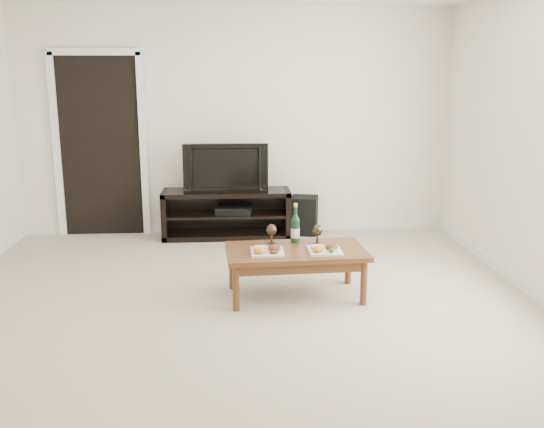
{
  "coord_description": "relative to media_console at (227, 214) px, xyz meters",
  "views": [
    {
      "loc": [
        -0.04,
        -4.32,
        1.89
      ],
      "look_at": [
        0.29,
        0.67,
        0.7
      ],
      "focal_mm": 40.0,
      "sensor_mm": 36.0,
      "label": 1
    }
  ],
  "objects": [
    {
      "name": "doorway",
      "position": [
        -1.43,
        0.24,
        0.75
      ],
      "size": [
        0.9,
        0.02,
        2.05
      ],
      "primitive_type": "cube",
      "color": "black",
      "rests_on": "ground"
    },
    {
      "name": "back_wall",
      "position": [
        0.12,
        0.27,
        1.02
      ],
      "size": [
        5.0,
        0.04,
        2.6
      ],
      "primitive_type": "cube",
      "color": "white",
      "rests_on": "ground"
    },
    {
      "name": "plate_left",
      "position": [
        0.35,
        -2.04,
        0.18
      ],
      "size": [
        0.27,
        0.27,
        0.07
      ],
      "primitive_type": "cube",
      "color": "white",
      "rests_on": "coffee_table"
    },
    {
      "name": "media_console",
      "position": [
        0.0,
        0.0,
        0.0
      ],
      "size": [
        1.46,
        0.45,
        0.55
      ],
      "primitive_type": "cube",
      "color": "black",
      "rests_on": "ground"
    },
    {
      "name": "goblet_right",
      "position": [
        0.8,
        -1.79,
        0.23
      ],
      "size": [
        0.09,
        0.09,
        0.17
      ],
      "primitive_type": null,
      "color": "#352C1D",
      "rests_on": "coffee_table"
    },
    {
      "name": "wine_bottle",
      "position": [
        0.62,
        -1.74,
        0.32
      ],
      "size": [
        0.07,
        0.07,
        0.35
      ],
      "primitive_type": "cylinder",
      "color": "#0E351B",
      "rests_on": "coffee_table"
    },
    {
      "name": "plate_right",
      "position": [
        0.83,
        -2.04,
        0.18
      ],
      "size": [
        0.27,
        0.27,
        0.07
      ],
      "primitive_type": "cube",
      "color": "white",
      "rests_on": "coffee_table"
    },
    {
      "name": "television",
      "position": [
        -0.0,
        0.0,
        0.55
      ],
      "size": [
        0.95,
        0.13,
        0.55
      ],
      "primitive_type": "imported",
      "rotation": [
        0.0,
        0.0,
        0.0
      ],
      "color": "black",
      "rests_on": "media_console"
    },
    {
      "name": "av_receiver",
      "position": [
        0.09,
        -0.01,
        0.05
      ],
      "size": [
        0.43,
        0.35,
        0.08
      ],
      "primitive_type": "cube",
      "rotation": [
        0.0,
        0.0,
        -0.13
      ],
      "color": "black",
      "rests_on": "media_console"
    },
    {
      "name": "floor",
      "position": [
        0.12,
        -2.5,
        -0.28
      ],
      "size": [
        5.5,
        5.5,
        0.0
      ],
      "primitive_type": "plane",
      "color": "beige",
      "rests_on": "ground"
    },
    {
      "name": "coffee_table",
      "position": [
        0.6,
        -1.95,
        -0.07
      ],
      "size": [
        1.21,
        0.7,
        0.42
      ],
      "primitive_type": "cube",
      "rotation": [
        0.0,
        0.0,
        0.06
      ],
      "color": "brown",
      "rests_on": "ground"
    },
    {
      "name": "subwoofer",
      "position": [
        0.91,
        0.09,
        -0.05
      ],
      "size": [
        0.36,
        0.36,
        0.45
      ],
      "primitive_type": "cube",
      "rotation": [
        0.0,
        0.0,
        -0.23
      ],
      "color": "black",
      "rests_on": "ground"
    },
    {
      "name": "goblet_left",
      "position": [
        0.41,
        -1.75,
        0.23
      ],
      "size": [
        0.09,
        0.09,
        0.17
      ],
      "primitive_type": null,
      "color": "#352C1D",
      "rests_on": "coffee_table"
    }
  ]
}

